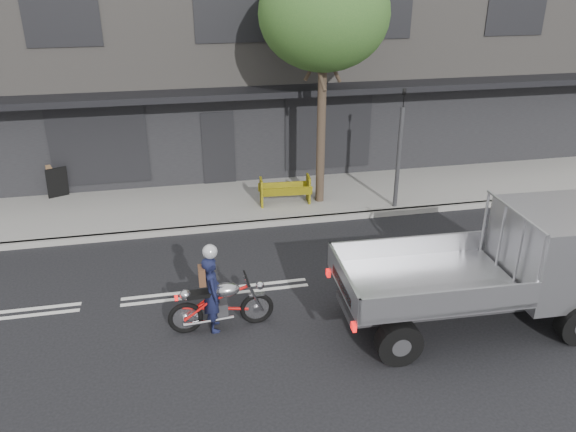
# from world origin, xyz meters

# --- Properties ---
(ground) EXTENTS (80.00, 80.00, 0.00)m
(ground) POSITION_xyz_m (0.00, 0.00, 0.00)
(ground) COLOR black
(ground) RESTS_ON ground
(sidewalk) EXTENTS (32.00, 3.20, 0.15)m
(sidewalk) POSITION_xyz_m (0.00, 4.70, 0.07)
(sidewalk) COLOR gray
(sidewalk) RESTS_ON ground
(kerb) EXTENTS (32.00, 0.20, 0.15)m
(kerb) POSITION_xyz_m (0.00, 3.10, 0.07)
(kerb) COLOR gray
(kerb) RESTS_ON ground
(building_main) EXTENTS (26.00, 10.00, 8.00)m
(building_main) POSITION_xyz_m (0.00, 11.30, 4.00)
(building_main) COLOR slate
(building_main) RESTS_ON ground
(street_tree) EXTENTS (3.40, 3.40, 6.74)m
(street_tree) POSITION_xyz_m (2.20, 4.20, 5.28)
(street_tree) COLOR #382B21
(street_tree) RESTS_ON ground
(traffic_light_pole) EXTENTS (0.12, 0.12, 3.50)m
(traffic_light_pole) POSITION_xyz_m (4.20, 3.35, 1.65)
(traffic_light_pole) COLOR #2D2D30
(traffic_light_pole) RESTS_ON ground
(motorcycle) EXTENTS (2.05, 0.59, 1.05)m
(motorcycle) POSITION_xyz_m (-1.20, -1.30, 0.54)
(motorcycle) COLOR black
(motorcycle) RESTS_ON ground
(rider) EXTENTS (0.39, 0.58, 1.55)m
(rider) POSITION_xyz_m (-1.35, -1.30, 0.77)
(rider) COLOR #131735
(rider) RESTS_ON ground
(flatbed_ute) EXTENTS (5.22, 2.30, 2.39)m
(flatbed_ute) POSITION_xyz_m (4.70, -2.17, 1.36)
(flatbed_ute) COLOR black
(flatbed_ute) RESTS_ON ground
(construction_barrier) EXTENTS (1.51, 0.69, 0.82)m
(construction_barrier) POSITION_xyz_m (1.17, 3.98, 0.56)
(construction_barrier) COLOR yellow
(construction_barrier) RESTS_ON sidewalk
(sandwich_board) EXTENTS (0.71, 0.60, 0.94)m
(sandwich_board) POSITION_xyz_m (-5.28, 6.00, 0.62)
(sandwich_board) COLOR black
(sandwich_board) RESTS_ON sidewalk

